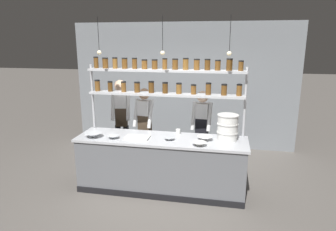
% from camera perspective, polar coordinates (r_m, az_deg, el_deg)
% --- Properties ---
extents(ground_plane, '(40.00, 40.00, 0.00)m').
position_cam_1_polar(ground_plane, '(5.29, -1.26, -13.81)').
color(ground_plane, '#5B5651').
extents(back_wall, '(5.20, 0.12, 2.88)m').
position_cam_1_polar(back_wall, '(7.07, 2.82, 5.68)').
color(back_wall, gray).
rests_on(back_wall, ground_plane).
extents(prep_counter, '(2.80, 0.76, 0.92)m').
position_cam_1_polar(prep_counter, '(5.09, -1.29, -9.23)').
color(prep_counter, slate).
rests_on(prep_counter, ground_plane).
extents(spice_shelf_unit, '(2.69, 0.28, 2.21)m').
position_cam_1_polar(spice_shelf_unit, '(5.04, -0.57, 6.23)').
color(spice_shelf_unit, '#B7BABF').
rests_on(spice_shelf_unit, ground_plane).
extents(chef_left, '(0.40, 0.33, 1.74)m').
position_cam_1_polar(chef_left, '(5.94, -8.87, -0.30)').
color(chef_left, black).
rests_on(chef_left, ground_plane).
extents(chef_center, '(0.39, 0.31, 1.62)m').
position_cam_1_polar(chef_center, '(5.65, -4.46, -1.80)').
color(chef_center, black).
rests_on(chef_center, ground_plane).
extents(chef_right, '(0.38, 0.30, 1.60)m').
position_cam_1_polar(chef_right, '(5.52, 6.45, -2.40)').
color(chef_right, black).
rests_on(chef_right, ground_plane).
extents(container_stack, '(0.34, 0.34, 0.42)m').
position_cam_1_polar(container_stack, '(4.85, 11.28, -2.25)').
color(container_stack, white).
rests_on(container_stack, prep_counter).
extents(cutting_board, '(0.40, 0.26, 0.02)m').
position_cam_1_polar(cutting_board, '(4.94, -5.90, -4.17)').
color(cutting_board, silver).
rests_on(cutting_board, prep_counter).
extents(prep_bowl_near_left, '(0.16, 0.16, 0.05)m').
position_cam_1_polar(prep_bowl_near_left, '(4.81, 0.26, -4.47)').
color(prep_bowl_near_left, '#B2B7BC').
rests_on(prep_bowl_near_left, prep_counter).
extents(prep_bowl_center_front, '(0.19, 0.19, 0.05)m').
position_cam_1_polar(prep_bowl_center_front, '(4.97, -10.40, -4.05)').
color(prep_bowl_center_front, silver).
rests_on(prep_bowl_center_front, prep_counter).
extents(prep_bowl_center_back, '(0.25, 0.25, 0.07)m').
position_cam_1_polar(prep_bowl_center_back, '(4.84, 7.02, -4.34)').
color(prep_bowl_center_back, white).
rests_on(prep_bowl_center_back, prep_counter).
extents(prep_bowl_near_right, '(0.28, 0.28, 0.08)m').
position_cam_1_polar(prep_bowl_near_right, '(5.10, -14.06, -3.63)').
color(prep_bowl_near_right, silver).
rests_on(prep_bowl_near_right, prep_counter).
extents(prep_bowl_far_left, '(0.22, 0.22, 0.06)m').
position_cam_1_polar(prep_bowl_far_left, '(4.58, 5.96, -5.42)').
color(prep_bowl_far_left, silver).
rests_on(prep_bowl_far_left, prep_counter).
extents(serving_cup_front, '(0.08, 0.08, 0.08)m').
position_cam_1_polar(serving_cup_front, '(5.12, 1.94, -3.07)').
color(serving_cup_front, silver).
rests_on(serving_cup_front, prep_counter).
extents(pendant_light_row, '(2.10, 0.07, 0.58)m').
position_cam_1_polar(pendant_light_row, '(4.67, -1.17, 12.11)').
color(pendant_light_row, black).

